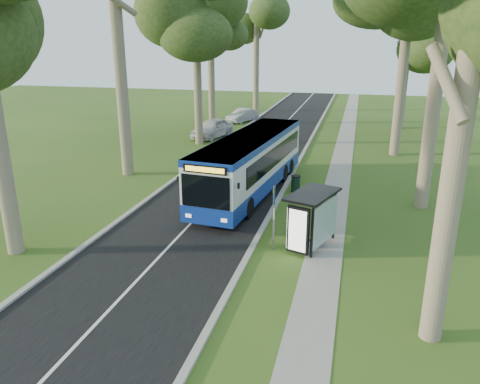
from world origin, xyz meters
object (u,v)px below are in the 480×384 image
(litter_bin, at_px, (296,184))
(bus_shelter, at_px, (314,212))
(bus, at_px, (251,164))
(car_white, at_px, (212,128))
(car_silver, at_px, (242,115))
(bus_stop_sign, at_px, (274,211))

(litter_bin, bearing_deg, bus_shelter, -76.81)
(bus, distance_m, car_white, 16.35)
(bus, xyz_separation_m, car_silver, (-6.33, 23.53, -1.03))
(bus_stop_sign, relative_size, car_white, 0.56)
(bus_stop_sign, bearing_deg, litter_bin, 75.17)
(car_silver, bearing_deg, litter_bin, -46.45)
(car_silver, bearing_deg, bus, -52.64)
(car_white, xyz_separation_m, car_silver, (0.61, 8.75, -0.15))
(bus, distance_m, bus_stop_sign, 7.67)
(litter_bin, bearing_deg, bus, -161.26)
(bus_stop_sign, height_order, bus_shelter, bus_stop_sign)
(litter_bin, bearing_deg, bus_stop_sign, -88.94)
(bus_shelter, xyz_separation_m, litter_bin, (-1.78, 7.59, -1.16))
(car_white, bearing_deg, car_silver, 101.06)
(car_white, relative_size, car_silver, 1.18)
(bus, relative_size, car_white, 2.56)
(bus_stop_sign, xyz_separation_m, bus_shelter, (1.63, 0.46, -0.08))
(bus_stop_sign, relative_size, litter_bin, 2.87)
(bus, bearing_deg, bus_stop_sign, -64.01)
(bus, distance_m, litter_bin, 2.90)
(bus_stop_sign, distance_m, bus_shelter, 1.69)
(bus_stop_sign, distance_m, litter_bin, 8.14)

